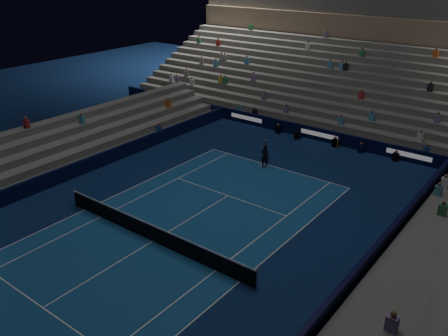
% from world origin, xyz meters
% --- Properties ---
extents(ground, '(90.00, 90.00, 0.00)m').
position_xyz_m(ground, '(0.00, 0.00, 0.00)').
color(ground, '#0C1E48').
rests_on(ground, ground).
extents(court_surface, '(10.97, 23.77, 0.01)m').
position_xyz_m(court_surface, '(0.00, 0.00, 0.01)').
color(court_surface, navy).
rests_on(court_surface, ground).
extents(sponsor_barrier_far, '(44.00, 0.25, 1.00)m').
position_xyz_m(sponsor_barrier_far, '(0.00, 18.50, 0.50)').
color(sponsor_barrier_far, black).
rests_on(sponsor_barrier_far, ground).
extents(sponsor_barrier_east, '(0.25, 37.00, 1.00)m').
position_xyz_m(sponsor_barrier_east, '(9.70, 0.00, 0.50)').
color(sponsor_barrier_east, black).
rests_on(sponsor_barrier_east, ground).
extents(sponsor_barrier_west, '(0.25, 37.00, 1.00)m').
position_xyz_m(sponsor_barrier_west, '(-9.70, 0.00, 0.50)').
color(sponsor_barrier_west, black).
rests_on(sponsor_barrier_west, ground).
extents(grandstand_main, '(44.00, 15.20, 11.20)m').
position_xyz_m(grandstand_main, '(0.00, 27.90, 3.38)').
color(grandstand_main, '#5F605B').
rests_on(grandstand_main, ground).
extents(grandstand_west, '(5.00, 37.00, 2.50)m').
position_xyz_m(grandstand_west, '(-13.17, 0.00, 0.92)').
color(grandstand_west, slate).
rests_on(grandstand_west, ground).
extents(tennis_net, '(12.90, 0.10, 1.10)m').
position_xyz_m(tennis_net, '(0.00, 0.00, 0.50)').
color(tennis_net, '#B2B2B7').
rests_on(tennis_net, ground).
extents(tennis_player, '(0.68, 0.54, 1.64)m').
position_xyz_m(tennis_player, '(-0.60, 11.41, 0.82)').
color(tennis_player, black).
rests_on(tennis_player, ground).
extents(broadcast_camera, '(0.47, 0.89, 0.55)m').
position_xyz_m(broadcast_camera, '(-1.61, 17.79, 0.29)').
color(broadcast_camera, black).
rests_on(broadcast_camera, ground).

